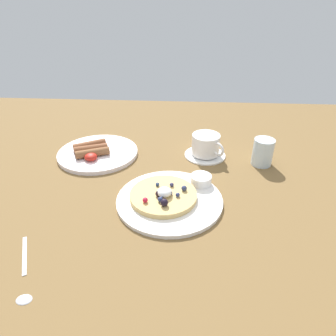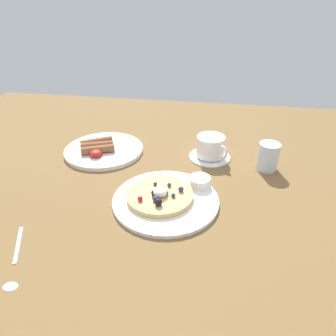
{
  "view_description": "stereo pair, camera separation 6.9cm",
  "coord_description": "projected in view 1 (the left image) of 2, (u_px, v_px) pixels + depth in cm",
  "views": [
    {
      "loc": [
        11.05,
        -68.03,
        46.5
      ],
      "look_at": [
        6.54,
        2.66,
        4.0
      ],
      "focal_mm": 32.1,
      "sensor_mm": 36.0,
      "label": 1
    },
    {
      "loc": [
        17.91,
        -67.25,
        46.5
      ],
      "look_at": [
        6.54,
        2.66,
        4.0
      ],
      "focal_mm": 32.1,
      "sensor_mm": 36.0,
      "label": 2
    }
  ],
  "objects": [
    {
      "name": "ground_plane",
      "position": [
        144.0,
        189.0,
        0.84
      ],
      "size": [
        179.79,
        143.31,
        3.0
      ],
      "primitive_type": "cube",
      "color": "brown"
    },
    {
      "name": "pancake_plate",
      "position": [
        170.0,
        200.0,
        0.76
      ],
      "size": [
        26.77,
        26.77,
        1.01
      ],
      "primitive_type": "cylinder",
      "color": "white",
      "rests_on": "ground_plane"
    },
    {
      "name": "pancake_with_berries",
      "position": [
        163.0,
        195.0,
        0.75
      ],
      "size": [
        16.95,
        16.95,
        3.54
      ],
      "color": "tan",
      "rests_on": "pancake_plate"
    },
    {
      "name": "syrup_ramekin",
      "position": [
        201.0,
        180.0,
        0.8
      ],
      "size": [
        5.7,
        5.7,
        2.53
      ],
      "color": "white",
      "rests_on": "pancake_plate"
    },
    {
      "name": "breakfast_plate",
      "position": [
        98.0,
        153.0,
        0.97
      ],
      "size": [
        25.51,
        25.51,
        1.32
      ],
      "primitive_type": "cylinder",
      "color": "white",
      "rests_on": "ground_plane"
    },
    {
      "name": "fried_breakfast",
      "position": [
        90.0,
        149.0,
        0.95
      ],
      "size": [
        13.0,
        13.11,
        2.72
      ],
      "color": "brown",
      "rests_on": "breakfast_plate"
    },
    {
      "name": "coffee_saucer",
      "position": [
        205.0,
        154.0,
        0.97
      ],
      "size": [
        13.1,
        13.1,
        0.88
      ],
      "primitive_type": "cylinder",
      "color": "white",
      "rests_on": "ground_plane"
    },
    {
      "name": "coffee_cup",
      "position": [
        206.0,
        144.0,
        0.95
      ],
      "size": [
        9.8,
        10.32,
        6.44
      ],
      "color": "white",
      "rests_on": "coffee_saucer"
    },
    {
      "name": "teaspoon",
      "position": [
        24.0,
        279.0,
        0.56
      ],
      "size": [
        8.83,
        16.05,
        0.6
      ],
      "color": "silver",
      "rests_on": "ground_plane"
    },
    {
      "name": "water_glass",
      "position": [
        263.0,
        152.0,
        0.9
      ],
      "size": [
        6.14,
        6.14,
        8.26
      ],
      "primitive_type": "cylinder",
      "color": "silver",
      "rests_on": "ground_plane"
    }
  ]
}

